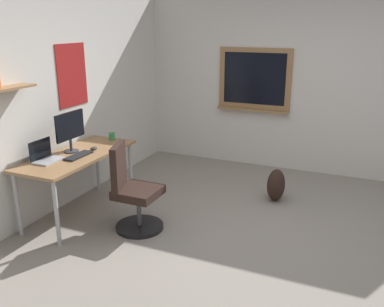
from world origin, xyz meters
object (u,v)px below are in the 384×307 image
at_px(laptop, 45,156).
at_px(coffee_mug, 112,136).
at_px(office_chair, 132,194).
at_px(keyboard, 79,156).
at_px(monitor_primary, 70,129).
at_px(desk, 78,160).
at_px(computer_mouse, 94,148).
at_px(backpack, 276,185).

xyz_separation_m(laptop, coffee_mug, (0.99, -0.18, -0.01)).
bearing_deg(office_chair, keyboard, 89.39).
relative_size(office_chair, coffee_mug, 10.33).
relative_size(laptop, monitor_primary, 0.67).
bearing_deg(keyboard, laptop, 139.04).
xyz_separation_m(monitor_primary, keyboard, (-0.11, -0.18, -0.26)).
height_order(desk, computer_mouse, computer_mouse).
bearing_deg(coffee_mug, computer_mouse, -173.67).
distance_m(computer_mouse, coffee_mug, 0.45).
bearing_deg(monitor_primary, desk, -110.29).
height_order(office_chair, computer_mouse, office_chair).
height_order(desk, laptop, laptop).
distance_m(monitor_primary, backpack, 2.58).
bearing_deg(laptop, keyboard, -40.96).
relative_size(monitor_primary, backpack, 1.13).
bearing_deg(monitor_primary, keyboard, -122.01).
bearing_deg(laptop, coffee_mug, -10.22).
distance_m(office_chair, laptop, 1.02).
xyz_separation_m(computer_mouse, backpack, (1.08, -1.93, -0.55)).
xyz_separation_m(office_chair, computer_mouse, (0.29, 0.68, 0.34)).
bearing_deg(backpack, laptop, 126.95).
distance_m(keyboard, backpack, 2.42).
relative_size(office_chair, backpack, 2.32).
bearing_deg(coffee_mug, laptop, 169.78).
distance_m(desk, coffee_mug, 0.67).
relative_size(office_chair, monitor_primary, 2.05).
bearing_deg(monitor_primary, office_chair, -97.96).
distance_m(office_chair, backpack, 1.86).
height_order(keyboard, coffee_mug, coffee_mug).
bearing_deg(coffee_mug, keyboard, -176.08).
height_order(office_chair, coffee_mug, office_chair).
relative_size(keyboard, backpack, 0.90).
bearing_deg(computer_mouse, keyboard, 180.00).
bearing_deg(backpack, office_chair, 137.59).
bearing_deg(coffee_mug, monitor_primary, 168.00).
bearing_deg(monitor_primary, backpack, -59.44).
xyz_separation_m(office_chair, laptop, (-0.26, 0.91, 0.38)).
height_order(desk, backpack, desk).
bearing_deg(office_chair, coffee_mug, 44.72).
height_order(office_chair, backpack, office_chair).
bearing_deg(office_chair, desk, 83.78).
bearing_deg(computer_mouse, monitor_primary, 132.63).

